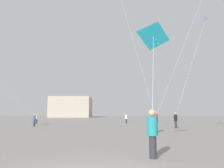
% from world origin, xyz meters
% --- Properties ---
extents(person_in_white, '(0.36, 0.36, 1.64)m').
position_xyz_m(person_in_white, '(2.09, 30.91, 0.90)').
color(person_in_white, '#2D2D33').
rests_on(person_in_white, ground_plane).
extents(person_in_blue, '(0.36, 0.36, 1.65)m').
position_xyz_m(person_in_blue, '(-9.92, 22.38, 0.90)').
color(person_in_blue, '#2D2D33').
rests_on(person_in_blue, ground_plane).
extents(person_in_red, '(0.41, 0.41, 1.86)m').
position_xyz_m(person_in_red, '(4.07, 13.86, 1.02)').
color(person_in_red, '#2D2D33').
rests_on(person_in_red, ground_plane).
extents(person_in_yellow, '(0.35, 0.35, 1.61)m').
position_xyz_m(person_in_yellow, '(-12.28, 29.67, 0.88)').
color(person_in_yellow, '#2D2D33').
rests_on(person_in_yellow, ground_plane).
extents(person_in_teal, '(0.40, 0.40, 1.81)m').
position_xyz_m(person_in_teal, '(2.04, 2.46, 0.99)').
color(person_in_teal, '#2D2D33').
rests_on(person_in_teal, ground_plane).
extents(person_in_black, '(0.38, 0.38, 1.76)m').
position_xyz_m(person_in_black, '(7.32, 19.84, 0.96)').
color(person_in_black, '#2D2D33').
rests_on(person_in_black, ground_plane).
extents(kite_violet_delta, '(5.68, 2.96, 13.18)m').
position_xyz_m(kite_violet_delta, '(12.21, 22.16, 13.72)').
color(kite_violet_delta, purple).
extents(kite_cyan_delta, '(1.80, 4.33, 5.20)m').
position_xyz_m(kite_cyan_delta, '(2.74, 6.03, 5.92)').
color(kite_cyan_delta, '#1EB2C6').
extents(building_left_hall, '(16.81, 17.77, 8.37)m').
position_xyz_m(building_left_hall, '(-19.00, 89.20, 4.19)').
color(building_left_hall, '#B2A893').
rests_on(building_left_hall, ground_plane).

